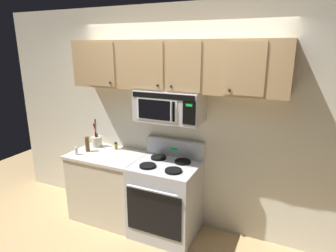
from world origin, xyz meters
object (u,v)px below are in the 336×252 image
at_px(utensil_crock_cream, 97,140).
at_px(spice_jar, 116,146).
at_px(pepper_mill, 87,144).
at_px(salt_shaker, 76,151).
at_px(over_range_microwave, 170,106).
at_px(stove_range, 166,198).

distance_m(utensil_crock_cream, spice_jar, 0.30).
relative_size(utensil_crock_cream, pepper_mill, 1.91).
bearing_deg(spice_jar, salt_shaker, -132.89).
relative_size(over_range_microwave, spice_jar, 7.98).
relative_size(stove_range, pepper_mill, 5.60).
height_order(stove_range, spice_jar, stove_range).
distance_m(stove_range, over_range_microwave, 1.11).
relative_size(over_range_microwave, utensil_crock_cream, 1.99).
relative_size(stove_range, utensil_crock_cream, 2.93).
distance_m(over_range_microwave, utensil_crock_cream, 1.27).
distance_m(over_range_microwave, salt_shaker, 1.36).
distance_m(stove_range, spice_jar, 0.97).
bearing_deg(salt_shaker, pepper_mill, 71.27).
bearing_deg(stove_range, spice_jar, 166.97).
relative_size(salt_shaker, spice_jar, 1.05).
distance_m(stove_range, utensil_crock_cream, 1.25).
bearing_deg(stove_range, salt_shaker, -171.14).
bearing_deg(utensil_crock_cream, spice_jar, 2.65).
bearing_deg(spice_jar, over_range_microwave, -5.12).
height_order(over_range_microwave, pepper_mill, over_range_microwave).
bearing_deg(over_range_microwave, stove_range, -89.86).
relative_size(over_range_microwave, salt_shaker, 7.62).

